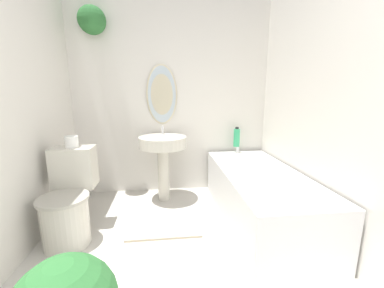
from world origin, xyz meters
name	(u,v)px	position (x,y,z in m)	size (l,w,h in m)	color
wall_back	(167,91)	(-0.06, 2.75, 1.25)	(2.44, 0.29, 2.40)	silver
wall_right	(351,95)	(1.19, 1.37, 1.20)	(0.06, 2.85, 2.40)	silver
toilet	(69,201)	(-0.91, 1.76, 0.33)	(0.39, 0.59, 0.75)	beige
pedestal_sink	(163,150)	(-0.13, 2.43, 0.60)	(0.53, 0.53, 0.85)	beige
bathtub	(259,195)	(0.79, 1.87, 0.26)	(0.70, 1.63, 0.57)	silver
shampoo_bottle	(237,137)	(0.78, 2.62, 0.69)	(0.08, 0.08, 0.24)	#38B275
bath_mat	(164,226)	(-0.13, 1.83, 0.01)	(0.66, 0.42, 0.02)	#B7A88E
toilet_paper_roll	(72,142)	(-0.91, 1.95, 0.80)	(0.11, 0.11, 0.10)	white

